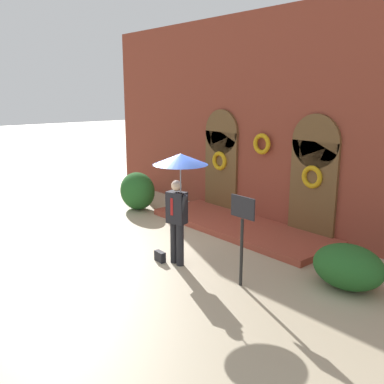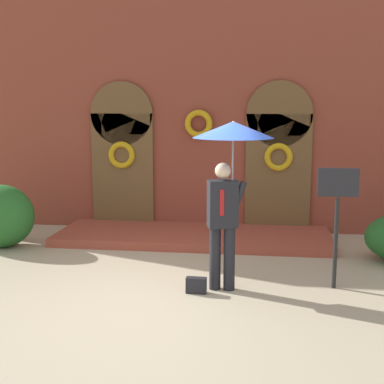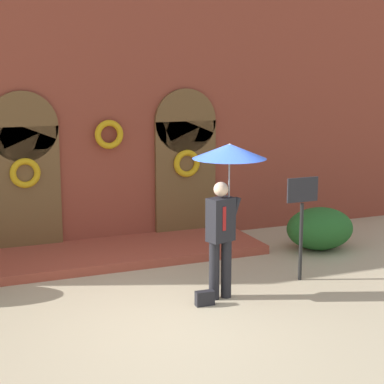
% 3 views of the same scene
% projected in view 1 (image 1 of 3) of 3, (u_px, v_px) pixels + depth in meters
% --- Properties ---
extents(ground_plane, '(80.00, 80.00, 0.00)m').
position_uv_depth(ground_plane, '(142.00, 257.00, 9.37)').
color(ground_plane, tan).
extents(building_facade, '(14.00, 2.30, 5.60)m').
position_uv_depth(building_facade, '(270.00, 125.00, 11.37)').
color(building_facade, brown).
rests_on(building_facade, ground).
extents(person_with_umbrella, '(1.10, 1.10, 2.36)m').
position_uv_depth(person_with_umbrella, '(179.00, 176.00, 8.53)').
color(person_with_umbrella, black).
rests_on(person_with_umbrella, ground).
extents(handbag, '(0.28, 0.13, 0.22)m').
position_uv_depth(handbag, '(160.00, 256.00, 9.15)').
color(handbag, black).
rests_on(handbag, ground).
extents(sign_post, '(0.56, 0.06, 1.72)m').
position_uv_depth(sign_post, '(242.00, 226.00, 7.77)').
color(sign_post, black).
rests_on(sign_post, ground).
extents(shrub_left, '(1.21, 0.97, 1.15)m').
position_uv_depth(shrub_left, '(137.00, 191.00, 13.10)').
color(shrub_left, '#235B23').
rests_on(shrub_left, ground).
extents(shrub_right, '(1.33, 1.08, 0.81)m').
position_uv_depth(shrub_right, '(348.00, 267.00, 7.87)').
color(shrub_right, '#235B23').
rests_on(shrub_right, ground).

